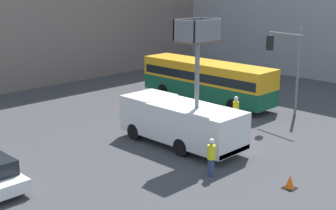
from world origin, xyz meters
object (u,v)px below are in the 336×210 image
Objects in this scene: utility_truck at (181,119)px; road_worker_near_truck at (211,157)px; traffic_cone_near_truck at (290,182)px; road_worker_directing at (236,111)px; city_bus at (207,79)px; traffic_light_pole at (288,59)px.

utility_truck reaches higher than road_worker_near_truck.
road_worker_directing is at bearing 51.73° from traffic_cone_near_truck.
utility_truck is 9.88m from city_bus.
traffic_light_pole reaches higher than city_bus.
utility_truck is 9.25m from traffic_light_pole.
road_worker_directing is (7.02, 3.85, 0.05)m from road_worker_near_truck.
traffic_light_pole is 3.04× the size of road_worker_directing.
road_worker_directing is at bearing 0.18° from utility_truck.
utility_truck is 0.68× the size of city_bus.
traffic_light_pole is at bearing 32.29° from traffic_cone_near_truck.
road_worker_directing reaches higher than traffic_cone_near_truck.
road_worker_near_truck is 0.96× the size of road_worker_directing.
utility_truck is at bearing 120.07° from road_worker_directing.
road_worker_near_truck is (-10.42, -9.08, -0.85)m from city_bus.
city_bus reaches higher than road_worker_directing.
city_bus reaches higher than road_worker_near_truck.
road_worker_near_truck is at bearing 138.50° from city_bus.
city_bus is at bearing 53.87° from traffic_cone_near_truck.
utility_truck is at bearing 118.46° from road_worker_near_truck.
traffic_cone_near_truck is at bearing -10.95° from road_worker_near_truck.
city_bus is 5.90× the size of road_worker_near_truck.
city_bus is 6.29m from road_worker_directing.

